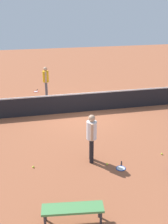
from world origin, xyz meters
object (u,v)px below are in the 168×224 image
Objects in this scene: tennis_racket_near_player at (121,168)px; tennis_ball_near_player at (107,164)px; tennis_ball_midcourt at (33,167)px; tennis_ball_by_net at (162,154)px; courtside_bench at (73,209)px; tennis_racket_far_player at (36,91)px; tennis_ball_baseline at (89,131)px; player_near_side at (92,134)px; player_far_side at (46,79)px.

tennis_ball_near_player is (-0.38, 0.29, 0.02)m from tennis_racket_near_player.
tennis_racket_near_player is 2.88m from tennis_ball_midcourt.
courtside_bench is (-3.70, -2.51, 0.38)m from tennis_ball_by_net.
tennis_racket_near_player is 9.22m from tennis_racket_far_player.
tennis_racket_far_player is (-2.16, 8.97, 0.00)m from tennis_racket_near_player.
tennis_ball_by_net is 0.04× the size of courtside_bench.
tennis_ball_baseline is at bearing -73.23° from tennis_racket_far_player.
tennis_ball_midcourt is 1.00× the size of tennis_ball_baseline.
courtside_bench is at bearing -113.19° from player_near_side.
courtside_bench is at bearing -134.38° from tennis_racket_near_player.
player_far_side is 7.46m from tennis_ball_midcourt.
player_near_side reaches higher than courtside_bench.
player_near_side is 25.76× the size of tennis_ball_baseline.
tennis_ball_near_player is at bearing -90.89° from tennis_ball_baseline.
tennis_ball_baseline is 0.04× the size of courtside_bench.
tennis_ball_baseline is 5.22m from courtside_bench.
tennis_ball_baseline is at bearing 89.11° from tennis_ball_near_player.
tennis_ball_near_player is (0.46, -0.37, -0.98)m from player_near_side.
tennis_ball_baseline is at bearing 71.58° from courtside_bench.
tennis_ball_near_player and tennis_ball_midcourt have the same top height.
tennis_ball_baseline reaches higher than tennis_racket_near_player.
tennis_ball_near_player is at bearing -80.78° from player_far_side.
courtside_bench is at bearing -89.07° from tennis_racket_far_player.
tennis_ball_by_net reaches higher than tennis_racket_far_player.
courtside_bench reaches higher than tennis_ball_by_net.
player_far_side reaches higher than tennis_ball_baseline.
tennis_ball_by_net and tennis_ball_baseline have the same top height.
tennis_ball_by_net is (3.88, -8.48, 0.02)m from tennis_racket_far_player.
tennis_racket_near_player is at bearing -76.44° from tennis_racket_far_player.
tennis_racket_far_player is 11.00m from courtside_bench.
player_near_side reaches higher than tennis_racket_far_player.
courtside_bench reaches higher than tennis_ball_midcourt.
tennis_racket_far_player is 9.20× the size of tennis_ball_baseline.
tennis_ball_by_net is (1.72, 0.49, 0.02)m from tennis_racket_near_player.
tennis_ball_midcourt is at bearing 177.77° from tennis_ball_by_net.
tennis_ball_baseline is (0.50, 2.26, -0.98)m from player_near_side.
tennis_racket_far_player is at bearing 118.18° from player_far_side.
player_near_side is 2.82× the size of tennis_racket_near_player.
courtside_bench reaches higher than tennis_racket_near_player.
tennis_ball_by_net is at bearing -2.23° from tennis_ball_midcourt.
courtside_bench is (0.18, -10.99, 0.40)m from tennis_racket_far_player.
tennis_ball_by_net is 1.00× the size of tennis_ball_baseline.
courtside_bench is at bearing -145.81° from tennis_ball_by_net.
tennis_racket_near_player is at bearing -83.38° from tennis_ball_baseline.
player_far_side reaches higher than courtside_bench.
tennis_racket_far_player is 0.39× the size of courtside_bench.
tennis_ball_midcourt is (-1.17, -7.30, -0.98)m from player_far_side.
tennis_ball_midcourt is (-0.64, -8.31, 0.02)m from tennis_racket_far_player.
player_near_side reaches higher than tennis_racket_near_player.
player_far_side is 25.76× the size of tennis_ball_baseline.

